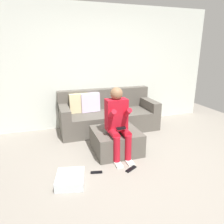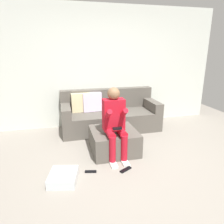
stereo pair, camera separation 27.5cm
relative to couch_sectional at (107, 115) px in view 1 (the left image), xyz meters
The scene contains 8 objects.
ground_plane 1.94m from the couch_sectional, 91.52° to the right, with size 6.93×6.93×0.00m, color gray.
wall_back 1.08m from the couch_sectional, 97.07° to the left, with size 5.33×0.10×2.62m, color silver.
couch_sectional is the anchor object (origin of this frame).
ottoman 1.09m from the couch_sectional, 99.06° to the right, with size 0.77×0.77×0.38m, color #59544C.
person_seated 1.30m from the couch_sectional, 99.18° to the right, with size 0.34×0.56×1.14m.
storage_bin 2.06m from the couch_sectional, 120.90° to the right, with size 0.36×0.40×0.13m, color silver.
remote_near_ottoman 1.75m from the couch_sectional, 95.27° to the right, with size 0.20×0.05×0.02m, color black.
remote_by_storage_bin 1.79m from the couch_sectional, 112.12° to the right, with size 0.17×0.04×0.02m, color black.
Camera 1 is at (-1.22, -2.25, 1.71)m, focal length 33.24 mm.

